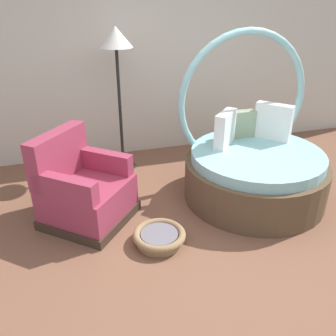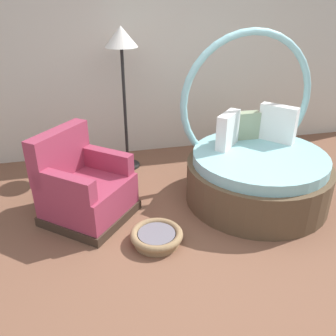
{
  "view_description": "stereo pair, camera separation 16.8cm",
  "coord_description": "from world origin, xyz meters",
  "px_view_note": "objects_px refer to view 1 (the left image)",
  "views": [
    {
      "loc": [
        -1.08,
        -2.51,
        2.2
      ],
      "look_at": [
        -0.16,
        0.65,
        0.55
      ],
      "focal_mm": 38.29,
      "sensor_mm": 36.0,
      "label": 1
    },
    {
      "loc": [
        -0.92,
        -2.55,
        2.2
      ],
      "look_at": [
        -0.16,
        0.65,
        0.55
      ],
      "focal_mm": 38.29,
      "sensor_mm": 36.0,
      "label": 2
    }
  ],
  "objects_px": {
    "round_daybed": "(253,165)",
    "floor_lamp": "(116,52)",
    "pet_basket": "(159,237)",
    "red_armchair": "(83,191)"
  },
  "relations": [
    {
      "from": "pet_basket",
      "to": "floor_lamp",
      "type": "relative_size",
      "value": 0.28
    },
    {
      "from": "round_daybed",
      "to": "red_armchair",
      "type": "relative_size",
      "value": 1.64
    },
    {
      "from": "round_daybed",
      "to": "red_armchair",
      "type": "bearing_deg",
      "value": 178.86
    },
    {
      "from": "round_daybed",
      "to": "floor_lamp",
      "type": "distance_m",
      "value": 2.09
    },
    {
      "from": "round_daybed",
      "to": "red_armchair",
      "type": "xyz_separation_m",
      "value": [
        -1.93,
        0.04,
        -0.06
      ]
    },
    {
      "from": "round_daybed",
      "to": "pet_basket",
      "type": "xyz_separation_m",
      "value": [
        -1.28,
        -0.59,
        -0.32
      ]
    },
    {
      "from": "pet_basket",
      "to": "red_armchair",
      "type": "bearing_deg",
      "value": 135.68
    },
    {
      "from": "round_daybed",
      "to": "floor_lamp",
      "type": "height_order",
      "value": "round_daybed"
    },
    {
      "from": "red_armchair",
      "to": "floor_lamp",
      "type": "height_order",
      "value": "floor_lamp"
    },
    {
      "from": "round_daybed",
      "to": "floor_lamp",
      "type": "relative_size",
      "value": 1.01
    }
  ]
}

